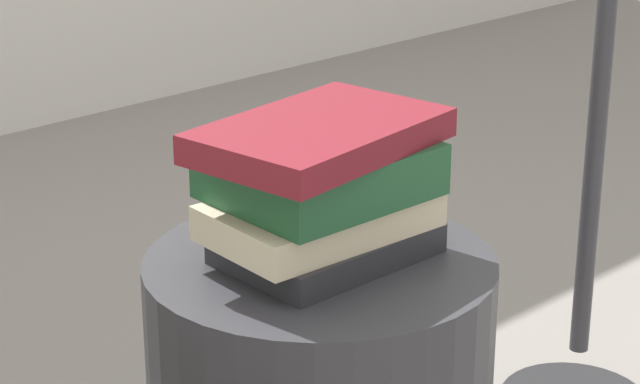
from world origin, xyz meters
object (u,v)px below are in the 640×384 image
book_charcoal (329,244)px  book_forest (320,171)px  book_cream (314,216)px  book_maroon (319,136)px

book_charcoal → book_forest: (-0.00, 0.01, 0.09)m
book_cream → book_maroon: size_ratio=0.91×
book_cream → book_forest: (0.01, 0.00, 0.05)m
book_cream → book_maroon: 0.10m
book_cream → book_maroon: book_maroon is taller
book_charcoal → book_forest: bearing=101.4°
book_forest → book_maroon: (-0.01, -0.01, 0.05)m
book_charcoal → book_cream: 0.04m
book_cream → book_maroon: (0.00, -0.00, 0.10)m
book_maroon → book_cream: bearing=109.8°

